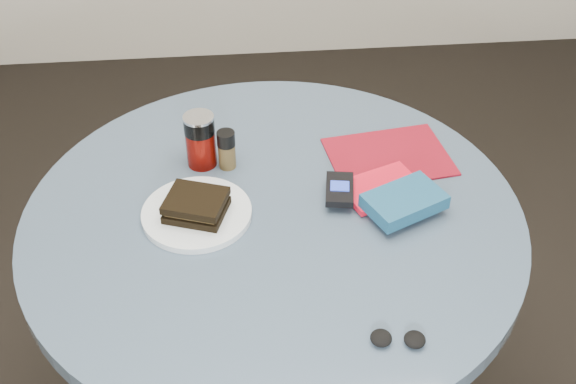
{
  "coord_description": "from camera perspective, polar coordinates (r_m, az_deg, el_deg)",
  "views": [
    {
      "loc": [
        -0.07,
        -1.08,
        1.7
      ],
      "look_at": [
        0.03,
        0.0,
        0.8
      ],
      "focal_mm": 45.0,
      "sensor_mm": 36.0,
      "label": 1
    }
  ],
  "objects": [
    {
      "name": "sandwich",
      "position": [
        1.42,
        -7.27,
        -1.04
      ],
      "size": [
        0.14,
        0.13,
        0.04
      ],
      "color": "black",
      "rests_on": "plate"
    },
    {
      "name": "pepper_grinder",
      "position": [
        1.53,
        -4.87,
        3.38
      ],
      "size": [
        0.05,
        0.05,
        0.09
      ],
      "color": "#4C3E20",
      "rests_on": "table"
    },
    {
      "name": "soda_can",
      "position": [
        1.54,
        -6.93,
        4.08
      ],
      "size": [
        0.07,
        0.07,
        0.12
      ],
      "color": "#600A04",
      "rests_on": "table"
    },
    {
      "name": "mp3_player",
      "position": [
        1.46,
        4.1,
        0.22
      ],
      "size": [
        0.07,
        0.1,
        0.02
      ],
      "color": "black",
      "rests_on": "red_book"
    },
    {
      "name": "magazine",
      "position": [
        1.59,
        7.96,
        2.78
      ],
      "size": [
        0.28,
        0.23,
        0.0
      ],
      "primitive_type": "cube",
      "rotation": [
        0.0,
        0.0,
        0.14
      ],
      "color": "maroon",
      "rests_on": "table"
    },
    {
      "name": "table",
      "position": [
        1.55,
        -1.11,
        -6.11
      ],
      "size": [
        1.0,
        1.0,
        0.75
      ],
      "color": "black",
      "rests_on": "ground"
    },
    {
      "name": "headphones",
      "position": [
        1.22,
        8.68,
        -11.4
      ],
      "size": [
        0.1,
        0.05,
        0.02
      ],
      "color": "black",
      "rests_on": "table"
    },
    {
      "name": "red_book",
      "position": [
        1.49,
        7.38,
        0.32
      ],
      "size": [
        0.19,
        0.16,
        0.01
      ],
      "primitive_type": "cube",
      "rotation": [
        0.0,
        0.0,
        0.37
      ],
      "color": "red",
      "rests_on": "magazine"
    },
    {
      "name": "plate",
      "position": [
        1.44,
        -7.22,
        -1.69
      ],
      "size": [
        0.26,
        0.26,
        0.01
      ],
      "primitive_type": "cylinder",
      "rotation": [
        0.0,
        0.0,
        -0.24
      ],
      "color": "white",
      "rests_on": "table"
    },
    {
      "name": "novel",
      "position": [
        1.43,
        9.17,
        -0.73
      ],
      "size": [
        0.18,
        0.15,
        0.03
      ],
      "primitive_type": "cube",
      "rotation": [
        0.0,
        0.0,
        0.44
      ],
      "color": "navy",
      "rests_on": "red_book"
    }
  ]
}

